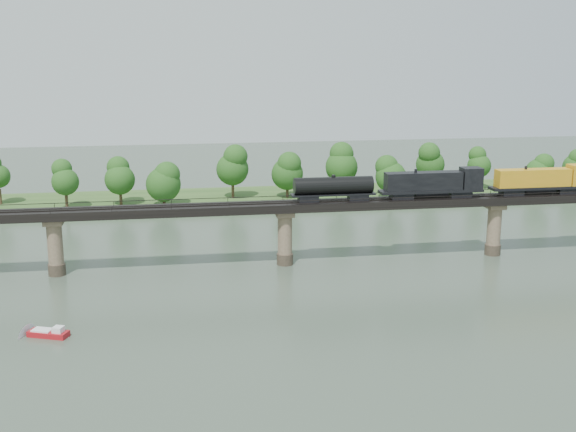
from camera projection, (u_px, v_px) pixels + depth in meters
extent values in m
plane|color=#344336|center=(317.00, 326.00, 102.39)|extent=(400.00, 400.00, 0.00)
cube|color=#2F5020|center=(252.00, 198.00, 183.91)|extent=(300.00, 24.00, 1.60)
cylinder|color=#473A2D|center=(57.00, 269.00, 124.89)|extent=(3.00, 3.00, 2.00)
cylinder|color=#826D55|center=(55.00, 244.00, 123.86)|extent=(2.60, 2.60, 9.00)
cube|color=#826D55|center=(53.00, 222.00, 122.94)|extent=(3.20, 3.20, 1.00)
cylinder|color=#473A2D|center=(285.00, 259.00, 131.00)|extent=(3.00, 3.00, 2.00)
cylinder|color=#826D55|center=(285.00, 235.00, 129.97)|extent=(2.60, 2.60, 9.00)
cube|color=#826D55|center=(285.00, 213.00, 129.05)|extent=(3.20, 3.20, 1.00)
cylinder|color=#473A2D|center=(493.00, 249.00, 137.11)|extent=(3.00, 3.00, 2.00)
cylinder|color=#826D55|center=(494.00, 227.00, 136.08)|extent=(2.60, 2.60, 9.00)
cube|color=#826D55|center=(495.00, 206.00, 135.16)|extent=(3.20, 3.20, 1.00)
cube|color=black|center=(285.00, 207.00, 128.76)|extent=(220.00, 5.00, 1.50)
cube|color=black|center=(286.00, 203.00, 127.85)|extent=(220.00, 0.12, 0.16)
cube|color=black|center=(284.00, 201.00, 129.29)|extent=(220.00, 0.12, 0.16)
cube|color=black|center=(287.00, 201.00, 126.12)|extent=(220.00, 0.10, 0.10)
cube|color=black|center=(283.00, 196.00, 130.74)|extent=(220.00, 0.10, 0.10)
cube|color=black|center=(287.00, 203.00, 126.20)|extent=(0.08, 0.08, 0.70)
cube|color=black|center=(283.00, 198.00, 130.82)|extent=(0.08, 0.08, 0.70)
cylinder|color=#382619|center=(0.00, 197.00, 173.21)|extent=(0.70, 0.70, 3.71)
cylinder|color=#382619|center=(67.00, 202.00, 168.19)|extent=(0.70, 0.70, 3.51)
sphere|color=#194614|center=(65.00, 182.00, 167.12)|extent=(6.31, 6.31, 6.31)
sphere|color=#194614|center=(64.00, 169.00, 166.44)|extent=(4.73, 4.73, 4.73)
cylinder|color=#382619|center=(121.00, 198.00, 172.50)|extent=(0.70, 0.70, 3.34)
sphere|color=#194614|center=(120.00, 180.00, 171.47)|extent=(7.18, 7.18, 7.18)
sphere|color=#194614|center=(119.00, 168.00, 170.83)|extent=(5.39, 5.39, 5.39)
cylinder|color=#382619|center=(164.00, 200.00, 171.53)|extent=(0.70, 0.70, 2.83)
sphere|color=#194614|center=(163.00, 184.00, 170.67)|extent=(8.26, 8.26, 8.26)
sphere|color=#194614|center=(163.00, 175.00, 170.13)|extent=(6.19, 6.19, 6.19)
cylinder|color=#382619|center=(233.00, 190.00, 180.27)|extent=(0.70, 0.70, 3.96)
sphere|color=#194614|center=(232.00, 169.00, 179.06)|extent=(8.07, 8.07, 8.07)
sphere|color=#194614|center=(232.00, 156.00, 178.30)|extent=(6.05, 6.05, 6.05)
cylinder|color=#382619|center=(287.00, 191.00, 180.95)|extent=(0.70, 0.70, 3.27)
sphere|color=#194614|center=(287.00, 174.00, 179.95)|extent=(8.03, 8.03, 8.03)
sphere|color=#194614|center=(287.00, 163.00, 179.33)|extent=(6.02, 6.02, 6.02)
cylinder|color=#382619|center=(341.00, 187.00, 184.16)|extent=(0.70, 0.70, 3.92)
sphere|color=#194614|center=(342.00, 167.00, 182.96)|extent=(8.29, 8.29, 8.29)
sphere|color=#194614|center=(342.00, 154.00, 182.21)|extent=(6.21, 6.21, 6.21)
cylinder|color=#382619|center=(390.00, 193.00, 179.24)|extent=(0.70, 0.70, 3.02)
sphere|color=#194614|center=(391.00, 177.00, 178.31)|extent=(7.74, 7.74, 7.74)
sphere|color=#194614|center=(391.00, 167.00, 177.74)|extent=(5.80, 5.80, 5.80)
cylinder|color=#382619|center=(429.00, 183.00, 189.51)|extent=(0.70, 0.70, 3.80)
sphere|color=#194614|center=(430.00, 164.00, 188.35)|extent=(7.47, 7.47, 7.47)
sphere|color=#194614|center=(431.00, 152.00, 187.62)|extent=(5.60, 5.60, 5.60)
cylinder|color=#382619|center=(478.00, 183.00, 191.87)|extent=(0.70, 0.70, 3.38)
sphere|color=#194614|center=(479.00, 166.00, 190.83)|extent=(6.23, 6.23, 6.23)
sphere|color=#194614|center=(480.00, 155.00, 190.18)|extent=(4.67, 4.67, 4.67)
cylinder|color=#382619|center=(537.00, 186.00, 188.41)|extent=(0.70, 0.70, 2.77)
sphere|color=#194614|center=(539.00, 172.00, 187.56)|extent=(7.04, 7.04, 7.04)
sphere|color=#194614|center=(539.00, 164.00, 187.03)|extent=(5.28, 5.28, 5.28)
cylinder|color=#382619|center=(574.00, 181.00, 195.40)|extent=(0.70, 0.70, 2.94)
sphere|color=#194614|center=(575.00, 167.00, 194.50)|extent=(6.73, 6.73, 6.73)
sphere|color=#194614|center=(576.00, 158.00, 193.93)|extent=(5.05, 5.05, 5.05)
cube|color=black|center=(567.00, 190.00, 136.74)|extent=(4.08, 2.45, 1.12)
cube|color=black|center=(511.00, 192.00, 135.03)|extent=(4.08, 2.45, 1.12)
cube|color=black|center=(540.00, 187.00, 135.72)|extent=(19.37, 3.06, 0.51)
cube|color=orange|center=(533.00, 178.00, 135.05)|extent=(14.28, 2.75, 3.26)
cylinder|color=black|center=(539.00, 190.00, 135.85)|extent=(6.12, 1.43, 1.43)
cube|color=black|center=(460.00, 194.00, 133.47)|extent=(4.08, 2.45, 1.12)
cube|color=black|center=(401.00, 196.00, 131.75)|extent=(4.08, 2.45, 1.12)
cube|color=black|center=(431.00, 191.00, 132.45)|extent=(19.37, 3.06, 0.51)
cube|color=black|center=(423.00, 181.00, 131.78)|extent=(14.28, 2.75, 3.26)
cube|color=black|center=(471.00, 178.00, 133.11)|extent=(3.67, 3.06, 3.87)
cylinder|color=black|center=(431.00, 194.00, 132.58)|extent=(6.12, 1.43, 1.43)
cube|color=black|center=(358.00, 197.00, 130.51)|extent=(3.57, 2.24, 1.12)
cube|color=black|center=(308.00, 199.00, 129.11)|extent=(3.57, 2.24, 1.12)
cube|color=black|center=(333.00, 194.00, 129.66)|extent=(15.30, 2.45, 0.31)
cylinder|color=black|center=(333.00, 185.00, 129.28)|extent=(14.28, 3.06, 3.06)
cylinder|color=black|center=(333.00, 176.00, 128.91)|extent=(0.71, 0.71, 0.51)
cube|color=#A21218|center=(48.00, 334.00, 98.51)|extent=(5.85, 3.87, 0.77)
cube|color=white|center=(42.00, 330.00, 98.60)|extent=(3.07, 2.51, 0.28)
cube|color=white|center=(58.00, 329.00, 98.00)|extent=(1.72, 1.72, 0.77)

